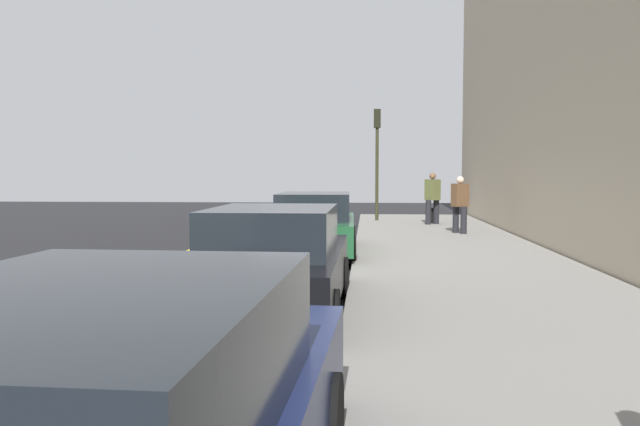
# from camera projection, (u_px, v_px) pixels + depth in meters

# --- Properties ---
(ground_plane) EXTENTS (56.00, 56.00, 0.00)m
(ground_plane) POSITION_uv_depth(u_px,v_px,m) (309.00, 260.00, 14.79)
(ground_plane) COLOR black
(sidewalk) EXTENTS (28.00, 4.60, 0.15)m
(sidewalk) POSITION_uv_depth(u_px,v_px,m) (457.00, 258.00, 14.54)
(sidewalk) COLOR gray
(sidewalk) RESTS_ON ground
(lane_stripe_centre) EXTENTS (28.00, 0.14, 0.01)m
(lane_stripe_centre) POSITION_uv_depth(u_px,v_px,m) (171.00, 259.00, 15.02)
(lane_stripe_centre) COLOR gold
(lane_stripe_centre) RESTS_ON ground
(parked_car_black) EXTENTS (4.61, 1.92, 1.51)m
(parked_car_black) POSITION_uv_depth(u_px,v_px,m) (275.00, 262.00, 8.93)
(parked_car_black) COLOR black
(parked_car_black) RESTS_ON ground
(parked_car_green) EXTENTS (4.55, 1.98, 1.51)m
(parked_car_green) POSITION_uv_depth(u_px,v_px,m) (315.00, 225.00, 15.12)
(parked_car_green) COLOR black
(parked_car_green) RESTS_ON ground
(pedestrian_olive_coat) EXTENTS (0.57, 0.56, 1.82)m
(pedestrian_olive_coat) POSITION_uv_depth(u_px,v_px,m) (432.00, 197.00, 23.07)
(pedestrian_olive_coat) COLOR black
(pedestrian_olive_coat) RESTS_ON sidewalk
(pedestrian_brown_coat) EXTENTS (0.52, 0.55, 1.72)m
(pedestrian_brown_coat) POSITION_uv_depth(u_px,v_px,m) (460.00, 203.00, 19.62)
(pedestrian_brown_coat) COLOR black
(pedestrian_brown_coat) RESTS_ON sidewalk
(traffic_light_pole) EXTENTS (0.35, 0.26, 4.22)m
(traffic_light_pole) POSITION_uv_depth(u_px,v_px,m) (377.00, 145.00, 24.82)
(traffic_light_pole) COLOR #2D2D19
(traffic_light_pole) RESTS_ON sidewalk
(rolling_suitcase) EXTENTS (0.34, 0.22, 0.91)m
(rolling_suitcase) POSITION_uv_depth(u_px,v_px,m) (434.00, 215.00, 23.54)
(rolling_suitcase) COLOR black
(rolling_suitcase) RESTS_ON sidewalk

